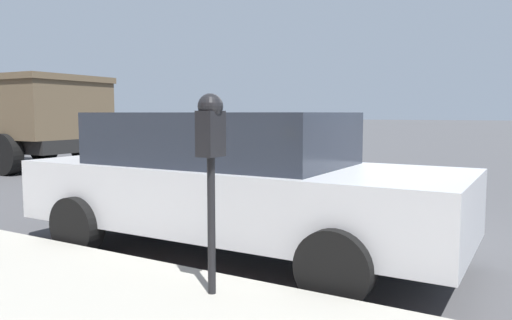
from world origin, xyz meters
name	(u,v)px	position (x,y,z in m)	size (l,w,h in m)	color
ground_plane	(322,238)	(0.00, 0.00, 0.00)	(220.00, 220.00, 0.00)	#424244
parking_meter	(211,142)	(-2.62, -0.21, 1.33)	(0.21, 0.19, 1.52)	black
car_silver	(232,180)	(-1.12, 0.60, 0.81)	(2.05, 4.83, 1.55)	#B7BABF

